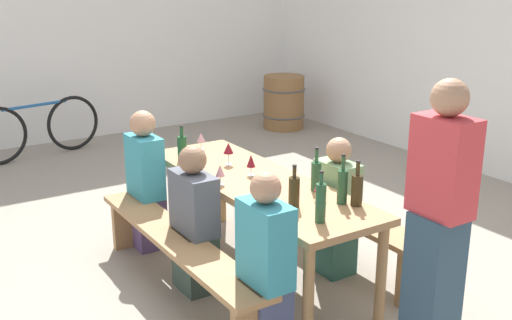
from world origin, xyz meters
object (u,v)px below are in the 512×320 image
(bench_near, at_px, (177,249))
(bench_far, at_px, (324,211))
(wine_bottle_3, at_px, (316,175))
(wine_barrel, at_px, (284,102))
(seated_guest_near_1, at_px, (194,224))
(standing_host, at_px, (437,239))
(wine_bottle_2, at_px, (357,189))
(wine_glass_0, at_px, (201,138))
(wine_glass_2, at_px, (228,149))
(parked_bicycle_0, at_px, (36,128))
(wine_bottle_1, at_px, (321,202))
(wine_bottle_0, at_px, (294,192))
(wine_bottle_4, at_px, (182,148))
(seated_guest_near_2, at_px, (265,269))
(seated_guest_far_0, at_px, (336,210))
(wine_bottle_5, at_px, (342,186))
(wine_glass_4, at_px, (220,171))
(seated_guest_near_0, at_px, (146,183))
(tasting_table, at_px, (256,190))
(wine_glass_1, at_px, (251,161))
(wine_glass_3, at_px, (320,186))

(bench_near, bearing_deg, bench_far, 90.00)
(wine_bottle_3, bearing_deg, wine_barrel, 147.46)
(seated_guest_near_1, distance_m, standing_host, 1.76)
(bench_far, height_order, wine_bottle_2, wine_bottle_2)
(wine_bottle_2, relative_size, wine_glass_0, 2.03)
(wine_glass_2, distance_m, parked_bicycle_0, 3.73)
(wine_bottle_1, xyz_separation_m, wine_glass_2, (-1.31, 0.12, 0.00))
(wine_bottle_0, xyz_separation_m, parked_bicycle_0, (-4.66, -0.52, -0.49))
(wine_glass_0, bearing_deg, seated_guest_near_1, -30.79)
(wine_bottle_4, height_order, parked_bicycle_0, wine_bottle_4)
(parked_bicycle_0, bearing_deg, seated_guest_near_2, -99.72)
(seated_guest_far_0, xyz_separation_m, wine_barrel, (-3.97, 2.32, -0.12))
(wine_bottle_5, height_order, wine_glass_4, wine_bottle_5)
(seated_guest_far_0, bearing_deg, seated_guest_near_0, -50.07)
(bench_far, height_order, standing_host, standing_host)
(wine_bottle_0, distance_m, parked_bicycle_0, 4.72)
(wine_bottle_2, distance_m, seated_guest_far_0, 0.64)
(standing_host, bearing_deg, tasting_table, 5.24)
(wine_glass_1, xyz_separation_m, seated_guest_near_0, (-0.78, -0.52, -0.30))
(wine_bottle_0, bearing_deg, wine_bottle_2, 62.30)
(tasting_table, relative_size, wine_bottle_3, 7.17)
(wine_bottle_1, xyz_separation_m, wine_bottle_4, (-1.60, -0.14, -0.02))
(seated_guest_near_2, bearing_deg, wine_glass_4, 76.30)
(bench_near, relative_size, seated_guest_far_0, 1.99)
(tasting_table, xyz_separation_m, standing_host, (1.58, 0.14, 0.17))
(wine_bottle_2, distance_m, seated_guest_near_2, 0.84)
(wine_glass_3, bearing_deg, tasting_table, -168.43)
(wine_bottle_3, height_order, wine_glass_3, wine_bottle_3)
(wine_glass_4, bearing_deg, parked_bicycle_0, -175.26)
(seated_guest_near_0, bearing_deg, wine_bottle_4, -34.10)
(wine_glass_2, distance_m, seated_guest_near_1, 0.76)
(wine_glass_2, height_order, standing_host, standing_host)
(bench_near, xyz_separation_m, wine_glass_0, (-0.92, 0.69, 0.50))
(bench_near, relative_size, wine_glass_2, 11.84)
(wine_glass_1, xyz_separation_m, standing_host, (1.68, 0.13, -0.02))
(wine_bottle_4, bearing_deg, wine_glass_0, 127.02)
(wine_bottle_1, xyz_separation_m, seated_guest_near_0, (-1.77, -0.40, -0.32))
(wine_bottle_0, distance_m, wine_glass_4, 0.67)
(wine_bottle_1, bearing_deg, bench_far, 139.47)
(wine_bottle_2, xyz_separation_m, wine_barrel, (-4.44, 2.55, -0.48))
(wine_glass_3, distance_m, wine_glass_4, 0.75)
(wine_glass_3, bearing_deg, wine_glass_2, -173.91)
(bench_near, distance_m, seated_guest_near_1, 0.21)
(tasting_table, height_order, wine_glass_0, wine_glass_0)
(bench_far, distance_m, wine_glass_4, 1.06)
(wine_bottle_0, bearing_deg, bench_far, 128.83)
(wine_bottle_2, relative_size, wine_bottle_3, 0.98)
(wine_bottle_0, bearing_deg, wine_bottle_3, 119.74)
(bench_near, bearing_deg, seated_guest_far_0, 74.34)
(wine_bottle_0, distance_m, standing_host, 1.00)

